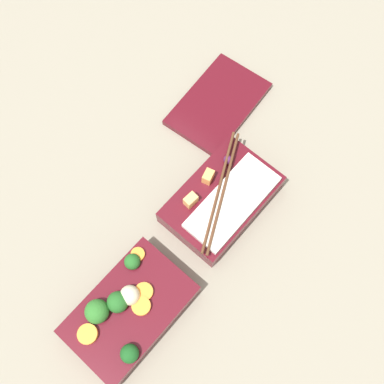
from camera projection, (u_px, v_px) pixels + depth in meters
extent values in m
plane|color=gray|center=(175.00, 254.00, 0.78)|extent=(3.00, 3.00, 0.00)
cube|color=#510F19|center=(130.00, 310.00, 0.73)|extent=(0.20, 0.13, 0.04)
sphere|color=#236023|center=(132.00, 262.00, 0.73)|extent=(0.03, 0.03, 0.03)
sphere|color=#236023|center=(118.00, 302.00, 0.70)|extent=(0.03, 0.03, 0.03)
sphere|color=#2D7028|center=(97.00, 311.00, 0.70)|extent=(0.04, 0.04, 0.04)
sphere|color=#19511E|center=(130.00, 354.00, 0.68)|extent=(0.03, 0.03, 0.03)
cylinder|color=orange|center=(141.00, 306.00, 0.70)|extent=(0.04, 0.04, 0.01)
cylinder|color=orange|center=(88.00, 334.00, 0.69)|extent=(0.04, 0.04, 0.01)
cylinder|color=orange|center=(138.00, 254.00, 0.74)|extent=(0.03, 0.03, 0.01)
cylinder|color=orange|center=(144.00, 292.00, 0.71)|extent=(0.04, 0.04, 0.01)
sphere|color=beige|center=(129.00, 294.00, 0.71)|extent=(0.03, 0.03, 0.03)
cube|color=#510F19|center=(219.00, 198.00, 0.80)|extent=(0.20, 0.13, 0.04)
cube|color=white|center=(232.00, 202.00, 0.77)|extent=(0.18, 0.07, 0.01)
cube|color=#EAB266|center=(191.00, 200.00, 0.76)|extent=(0.02, 0.02, 0.02)
cube|color=#F4A356|center=(208.00, 177.00, 0.78)|extent=(0.02, 0.02, 0.02)
sphere|color=#4C1E4C|center=(228.00, 160.00, 0.79)|extent=(0.02, 0.02, 0.02)
cylinder|color=#56331E|center=(223.00, 191.00, 0.76)|extent=(0.21, 0.11, 0.01)
cylinder|color=#56331E|center=(219.00, 190.00, 0.76)|extent=(0.21, 0.11, 0.01)
cube|color=#510F19|center=(218.00, 104.00, 0.88)|extent=(0.21, 0.14, 0.01)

